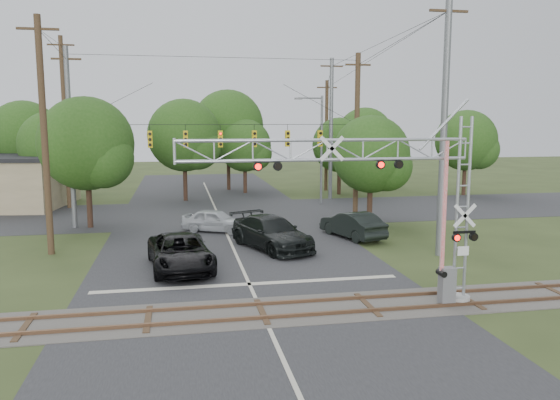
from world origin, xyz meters
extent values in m
plane|color=#2F3C1B|center=(0.00, 0.00, 0.00)|extent=(160.00, 160.00, 0.00)
cube|color=#27282A|center=(0.00, 10.00, 0.01)|extent=(14.00, 90.00, 0.02)
cube|color=#27282A|center=(0.00, 24.00, 0.01)|extent=(90.00, 12.00, 0.02)
cube|color=#4B4641|center=(0.00, 2.00, 0.02)|extent=(90.00, 3.20, 0.05)
cube|color=brown|center=(0.00, 1.28, 0.09)|extent=(90.00, 0.12, 0.14)
cube|color=brown|center=(0.00, 2.72, 0.09)|extent=(90.00, 0.12, 0.14)
cylinder|color=#969690|center=(7.49, 1.70, 0.15)|extent=(0.88, 0.88, 0.29)
cube|color=silver|center=(7.44, 1.41, 2.10)|extent=(0.44, 0.03, 0.34)
cube|color=slate|center=(6.91, 1.50, 0.73)|extent=(0.54, 0.44, 1.46)
cube|color=red|center=(6.66, 1.50, 3.71)|extent=(0.14, 0.09, 4.88)
cylinder|color=slate|center=(-9.50, 20.00, 5.75)|extent=(0.32, 0.32, 11.50)
cylinder|color=#3C2F1B|center=(9.50, 20.00, 5.75)|extent=(0.36, 0.36, 11.50)
cylinder|color=black|center=(0.00, 20.00, 6.65)|extent=(19.00, 0.03, 0.03)
cube|color=gold|center=(-6.86, 20.00, 5.70)|extent=(0.30, 0.30, 1.10)
cube|color=gold|center=(-4.57, 20.00, 5.70)|extent=(0.30, 0.30, 1.10)
cube|color=gold|center=(-2.29, 20.00, 5.70)|extent=(0.30, 0.30, 1.10)
cube|color=gold|center=(0.00, 20.00, 5.70)|extent=(0.30, 0.30, 1.10)
cube|color=gold|center=(2.29, 20.00, 5.70)|extent=(0.30, 0.30, 1.10)
cube|color=gold|center=(4.57, 20.00, 5.70)|extent=(0.30, 0.30, 1.10)
cube|color=gold|center=(6.86, 20.00, 5.70)|extent=(0.30, 0.30, 1.10)
imported|color=black|center=(-2.83, 8.50, 0.81)|extent=(3.34, 6.10, 1.62)
imported|color=black|center=(2.05, 11.87, 0.87)|extent=(4.48, 6.48, 1.74)
imported|color=#AEB3B6|center=(-0.63, 17.08, 0.71)|extent=(4.45, 3.31, 1.41)
imported|color=black|center=(7.24, 13.76, 0.78)|extent=(3.00, 5.04, 1.57)
cylinder|color=slate|center=(8.91, 27.24, 4.47)|extent=(0.20, 0.20, 8.94)
cylinder|color=slate|center=(7.92, 27.24, 8.74)|extent=(1.99, 0.12, 0.12)
cube|color=slate|center=(6.93, 27.24, 8.69)|extent=(0.60, 0.25, 0.15)
cylinder|color=#3C2F1B|center=(-11.43, 28.79, 6.69)|extent=(0.34, 0.34, 13.38)
cube|color=#3C2F1B|center=(-11.43, 28.79, 12.68)|extent=(2.00, 0.12, 0.12)
cylinder|color=slate|center=(10.48, 29.94, 6.15)|extent=(0.34, 0.34, 12.29)
cube|color=#3C2F1B|center=(10.48, 29.94, 11.59)|extent=(2.00, 0.12, 0.12)
cylinder|color=#3C2F1B|center=(-9.43, 12.78, 6.03)|extent=(0.34, 0.34, 12.05)
cube|color=#3C2F1B|center=(-9.43, 12.78, 11.35)|extent=(2.00, 0.12, 0.12)
cylinder|color=slate|center=(10.26, 8.78, 6.42)|extent=(0.34, 0.34, 12.84)
cube|color=#3C2F1B|center=(10.26, 8.78, 12.14)|extent=(2.00, 0.12, 0.12)
cylinder|color=#3C2F1B|center=(11.70, 35.83, 5.42)|extent=(0.34, 0.34, 10.85)
cube|color=#3C2F1B|center=(11.70, 35.83, 10.15)|extent=(2.00, 0.12, 0.12)
cylinder|color=#362318|center=(-16.23, 35.76, 2.00)|extent=(0.36, 0.36, 4.00)
sphere|color=#224C15|center=(-16.23, 35.76, 5.63)|extent=(6.18, 6.18, 6.18)
cylinder|color=#362318|center=(-12.82, 30.64, 1.76)|extent=(0.36, 0.36, 3.53)
sphere|color=#224C15|center=(-12.82, 30.64, 4.97)|extent=(5.45, 5.45, 5.45)
cylinder|color=#362318|center=(-8.53, 19.91, 1.93)|extent=(0.36, 0.36, 3.87)
sphere|color=#224C15|center=(-8.53, 19.91, 5.45)|extent=(5.98, 5.98, 5.98)
cylinder|color=#362318|center=(-2.24, 31.17, 2.01)|extent=(0.36, 0.36, 4.03)
sphere|color=#224C15|center=(-2.24, 31.17, 5.68)|extent=(6.23, 6.23, 6.23)
cylinder|color=#362318|center=(2.19, 38.22, 2.29)|extent=(0.36, 0.36, 4.59)
sphere|color=#224C15|center=(2.19, 38.22, 6.46)|extent=(7.09, 7.09, 7.09)
cylinder|color=#362318|center=(3.52, 35.39, 1.63)|extent=(0.36, 0.36, 3.26)
sphere|color=#224C15|center=(3.52, 35.39, 4.59)|extent=(5.04, 5.04, 5.04)
cylinder|color=#362318|center=(9.78, 17.82, 1.67)|extent=(0.36, 0.36, 3.33)
sphere|color=#224C15|center=(9.78, 17.82, 4.70)|extent=(5.15, 5.15, 5.15)
cylinder|color=#362318|center=(12.16, 32.82, 1.66)|extent=(0.36, 0.36, 3.32)
sphere|color=#224C15|center=(12.16, 32.82, 4.67)|extent=(5.13, 5.13, 5.13)
cylinder|color=#362318|center=(16.38, 37.79, 1.90)|extent=(0.36, 0.36, 3.81)
sphere|color=#224C15|center=(16.38, 37.79, 5.37)|extent=(5.88, 5.88, 5.88)
cylinder|color=#362318|center=(23.48, 30.04, 1.82)|extent=(0.36, 0.36, 3.63)
sphere|color=#224C15|center=(23.48, 30.04, 5.12)|extent=(5.61, 5.61, 5.61)
camera|label=1|loc=(-2.84, -16.66, 6.82)|focal=35.00mm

